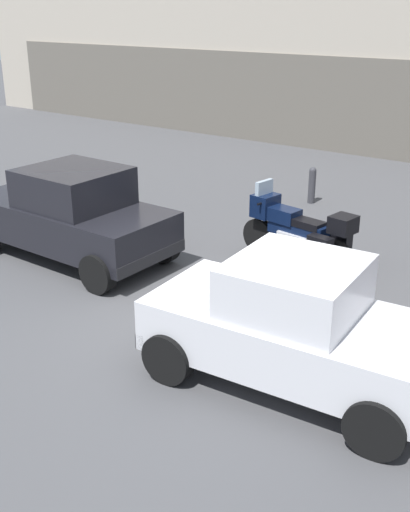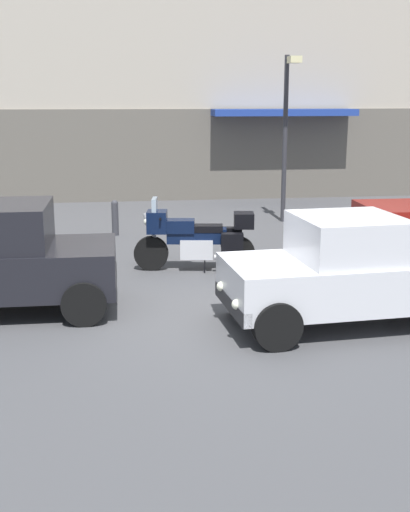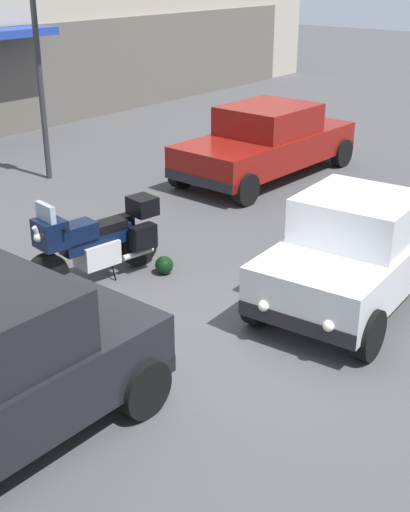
% 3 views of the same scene
% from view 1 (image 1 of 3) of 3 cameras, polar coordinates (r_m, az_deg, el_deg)
% --- Properties ---
extents(ground_plane, '(80.00, 80.00, 0.00)m').
position_cam_1_polar(ground_plane, '(8.99, -0.05, -6.00)').
color(ground_plane, '#424244').
extents(motorcycle, '(2.26, 0.90, 1.36)m').
position_cam_1_polar(motorcycle, '(10.80, 8.46, 2.25)').
color(motorcycle, black).
rests_on(motorcycle, ground).
extents(helmet, '(0.28, 0.28, 0.28)m').
position_cam_1_polar(helmet, '(10.13, 10.31, -2.15)').
color(helmet, black).
rests_on(helmet, ground).
extents(car_compact_side, '(3.56, 1.93, 1.56)m').
position_cam_1_polar(car_compact_side, '(7.34, 8.02, -6.27)').
color(car_compact_side, silver).
rests_on(car_compact_side, ground).
extents(car_wagon_end, '(3.89, 1.81, 1.64)m').
position_cam_1_polar(car_wagon_end, '(11.20, -12.06, 3.73)').
color(car_wagon_end, black).
rests_on(car_wagon_end, ground).
extents(bollard_curbside, '(0.16, 0.16, 0.83)m').
position_cam_1_polar(bollard_curbside, '(14.44, 9.71, 6.47)').
color(bollard_curbside, '#333338').
rests_on(bollard_curbside, ground).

